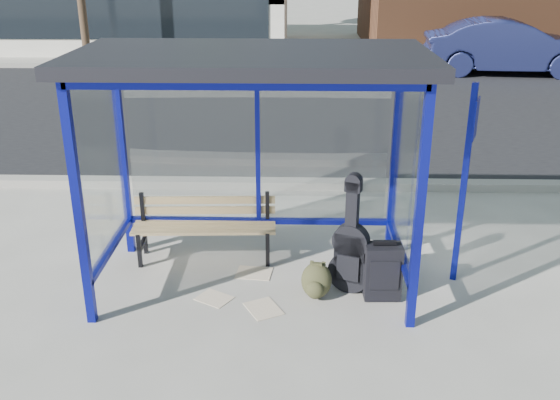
{
  "coord_description": "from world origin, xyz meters",
  "views": [
    {
      "loc": [
        0.42,
        -5.78,
        3.26
      ],
      "look_at": [
        0.26,
        0.2,
        0.88
      ],
      "focal_mm": 40.0,
      "sensor_mm": 36.0,
      "label": 1
    }
  ],
  "objects_px": {
    "backpack": "(316,282)",
    "bench": "(205,223)",
    "suitcase": "(383,272)",
    "guitar_bag": "(350,252)",
    "parked_car": "(508,47)"
  },
  "relations": [
    {
      "from": "backpack",
      "to": "bench",
      "type": "bearing_deg",
      "value": 154.11
    },
    {
      "from": "bench",
      "to": "suitcase",
      "type": "height_order",
      "value": "bench"
    },
    {
      "from": "guitar_bag",
      "to": "suitcase",
      "type": "bearing_deg",
      "value": -2.07
    },
    {
      "from": "bench",
      "to": "suitcase",
      "type": "xyz_separation_m",
      "value": [
        1.9,
        -0.85,
        -0.13
      ]
    },
    {
      "from": "parked_car",
      "to": "suitcase",
      "type": "bearing_deg",
      "value": 162.93
    },
    {
      "from": "backpack",
      "to": "parked_car",
      "type": "bearing_deg",
      "value": 74.36
    },
    {
      "from": "guitar_bag",
      "to": "parked_car",
      "type": "relative_size",
      "value": 0.26
    },
    {
      "from": "parked_car",
      "to": "backpack",
      "type": "bearing_deg",
      "value": 160.42
    },
    {
      "from": "bench",
      "to": "suitcase",
      "type": "relative_size",
      "value": 2.54
    },
    {
      "from": "suitcase",
      "to": "backpack",
      "type": "distance_m",
      "value": 0.67
    },
    {
      "from": "guitar_bag",
      "to": "parked_car",
      "type": "bearing_deg",
      "value": 87.48
    },
    {
      "from": "bench",
      "to": "backpack",
      "type": "height_order",
      "value": "bench"
    },
    {
      "from": "suitcase",
      "to": "parked_car",
      "type": "height_order",
      "value": "parked_car"
    },
    {
      "from": "parked_car",
      "to": "guitar_bag",
      "type": "bearing_deg",
      "value": 161.48
    },
    {
      "from": "bench",
      "to": "parked_car",
      "type": "xyz_separation_m",
      "value": [
        7.02,
        11.78,
        0.34
      ]
    }
  ]
}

